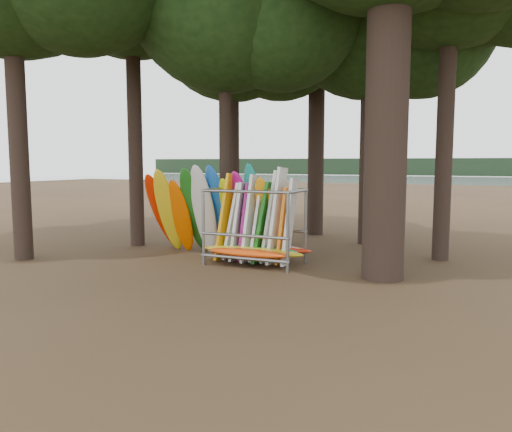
% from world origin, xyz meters
% --- Properties ---
extents(ground, '(120.00, 120.00, 0.00)m').
position_xyz_m(ground, '(0.00, 0.00, 0.00)').
color(ground, '#47331E').
rests_on(ground, ground).
extents(lake, '(160.00, 160.00, 0.00)m').
position_xyz_m(lake, '(0.00, 60.00, 0.00)').
color(lake, gray).
rests_on(lake, ground).
extents(far_shore, '(160.00, 4.00, 4.00)m').
position_xyz_m(far_shore, '(0.00, 110.00, 2.00)').
color(far_shore, black).
rests_on(far_shore, ground).
extents(oak_1, '(7.56, 7.56, 12.02)m').
position_xyz_m(oak_1, '(-2.87, 6.29, 8.71)').
color(oak_1, black).
rests_on(oak_1, ground).
extents(oak_3, '(7.29, 7.29, 11.58)m').
position_xyz_m(oak_3, '(2.55, 6.25, 8.40)').
color(oak_3, black).
rests_on(oak_3, ground).
extents(kayak_row, '(4.83, 2.16, 3.14)m').
position_xyz_m(kayak_row, '(-1.52, 1.87, 1.38)').
color(kayak_row, red).
rests_on(kayak_row, ground).
extents(storage_rack, '(3.24, 1.53, 2.89)m').
position_xyz_m(storage_rack, '(0.43, 1.20, 1.05)').
color(storage_rack, gray).
rests_on(storage_rack, ground).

